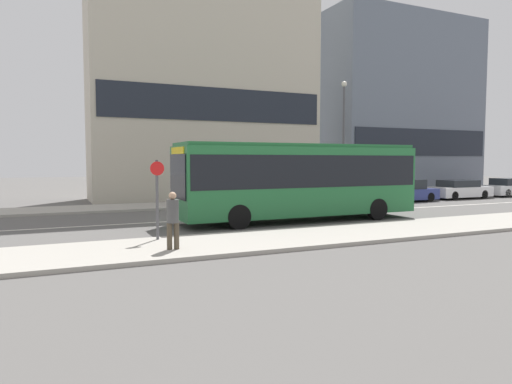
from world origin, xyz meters
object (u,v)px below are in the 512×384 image
Objects in this scene: city_bus at (299,177)px; parked_car_2 at (510,188)px; street_lamp at (344,128)px; parked_car_1 at (459,190)px; bus_stop_sign at (157,193)px; pedestrian_near_stop at (173,217)px; parked_car_0 at (406,191)px.

city_bus is 22.09m from parked_car_2.
city_bus is at bearing -135.62° from street_lamp.
parked_car_1 is 24.40m from bus_stop_sign.
pedestrian_near_stop is 19.11m from street_lamp.
pedestrian_near_stop is at bearing -139.86° from street_lamp.
parked_car_2 is 2.64× the size of pedestrian_near_stop.
parked_car_2 is (5.30, 0.09, 0.02)m from parked_car_1.
pedestrian_near_stop is (-17.84, -10.06, 0.39)m from parked_car_0.
city_bus reaches higher than parked_car_2.
parked_car_2 is (21.31, 5.68, -1.29)m from city_bus.
parked_car_2 is (10.28, 0.33, -0.03)m from parked_car_0.
parked_car_0 reaches higher than parked_car_2.
city_bus is at bearing -165.08° from parked_car_2.
city_bus reaches higher than pedestrian_near_stop.
street_lamp reaches higher than bus_stop_sign.
parked_car_1 is at bearing 20.40° from bus_stop_sign.
street_lamp is (14.34, 12.09, 3.66)m from pedestrian_near_stop.
pedestrian_near_stop is 1.90m from bus_stop_sign.
street_lamp is at bearing 35.57° from bus_stop_sign.
pedestrian_near_stop is at bearing -145.92° from city_bus.
city_bus is 1.42× the size of street_lamp.
parked_car_0 is 20.48m from pedestrian_near_stop.
bus_stop_sign is (-28.15, -8.59, 0.98)m from parked_car_2.
parked_car_1 is at bearing -179.05° from parked_car_2.
bus_stop_sign is 17.94m from street_lamp.
street_lamp is at bearing 172.99° from parked_car_2.
parked_car_1 is at bearing 18.58° from city_bus.
parked_car_0 is 10.28m from parked_car_2.
bus_stop_sign reaches higher than parked_car_2.
city_bus is 2.75× the size of parked_car_0.
bus_stop_sign is at bearing -159.60° from parked_car_1.
parked_car_0 is 4.98m from parked_car_1.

